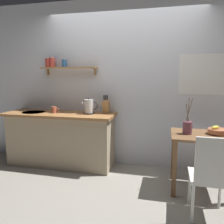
# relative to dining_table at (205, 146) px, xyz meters

# --- Properties ---
(ground_plane) EXTENTS (14.00, 14.00, 0.00)m
(ground_plane) POSITION_rel_dining_table_xyz_m (-1.20, 0.04, -0.61)
(ground_plane) COLOR gray
(back_wall) EXTENTS (6.80, 0.11, 2.70)m
(back_wall) POSITION_rel_dining_table_xyz_m (-1.00, 0.69, 0.74)
(back_wall) COLOR silver
(back_wall) RESTS_ON ground_plane
(kitchen_counter) EXTENTS (1.83, 0.63, 0.89)m
(kitchen_counter) POSITION_rel_dining_table_xyz_m (-2.20, 0.36, -0.16)
(kitchen_counter) COLOR tan
(kitchen_counter) RESTS_ON ground_plane
(wall_shelf) EXTENTS (0.96, 0.20, 0.30)m
(wall_shelf) POSITION_rel_dining_table_xyz_m (-2.22, 0.54, 1.06)
(wall_shelf) COLOR tan
(dining_table) EXTENTS (0.85, 0.63, 0.75)m
(dining_table) POSITION_rel_dining_table_xyz_m (0.00, 0.00, 0.00)
(dining_table) COLOR brown
(dining_table) RESTS_ON ground_plane
(dining_chair_near) EXTENTS (0.39, 0.42, 0.92)m
(dining_chair_near) POSITION_rel_dining_table_xyz_m (-0.04, -0.66, -0.10)
(dining_chair_near) COLOR white
(dining_chair_near) RESTS_ON ground_plane
(fruit_bowl) EXTENTS (0.24, 0.24, 0.11)m
(fruit_bowl) POSITION_rel_dining_table_xyz_m (0.15, 0.06, 0.19)
(fruit_bowl) COLOR #BC704C
(fruit_bowl) RESTS_ON dining_table
(twig_vase) EXTENTS (0.12, 0.12, 0.47)m
(twig_vase) POSITION_rel_dining_table_xyz_m (-0.23, -0.02, 0.23)
(twig_vase) COLOR brown
(twig_vase) RESTS_ON dining_table
(electric_kettle) EXTENTS (0.26, 0.17, 0.26)m
(electric_kettle) POSITION_rel_dining_table_xyz_m (-1.70, 0.37, 0.40)
(electric_kettle) COLOR black
(electric_kettle) RESTS_ON kitchen_counter
(knife_block) EXTENTS (0.09, 0.18, 0.30)m
(knife_block) POSITION_rel_dining_table_xyz_m (-1.45, 0.52, 0.40)
(knife_block) COLOR tan
(knife_block) RESTS_ON kitchen_counter
(coffee_mug_by_sink) EXTENTS (0.12, 0.08, 0.10)m
(coffee_mug_by_sink) POSITION_rel_dining_table_xyz_m (-2.28, 0.33, 0.34)
(coffee_mug_by_sink) COLOR #C6664C
(coffee_mug_by_sink) RESTS_ON kitchen_counter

